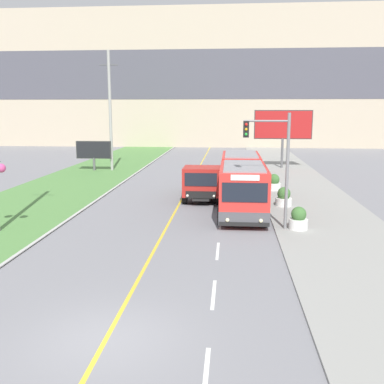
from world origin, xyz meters
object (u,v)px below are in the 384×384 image
object	(u,v)px
utility_pole_far	(110,111)
planter_round_near	(299,219)
planter_round_second	(284,198)
planter_round_third	(274,183)
billboard_small	(94,151)
dump_truck	(203,183)
car_distant	(242,165)
traffic_light_mast	(274,156)
billboard_large	(283,126)
city_bus	(242,182)

from	to	relation	value
utility_pole_far	planter_round_near	world-z (taller)	utility_pole_far
planter_round_near	planter_round_second	world-z (taller)	planter_round_second
planter_round_third	planter_round_second	bearing A→B (deg)	-88.89
utility_pole_far	planter_round_near	xyz separation A→B (m)	(15.09, -20.95, -5.20)
billboard_small	planter_round_second	distance (m)	22.62
dump_truck	planter_round_second	bearing A→B (deg)	-18.57
car_distant	planter_round_third	xyz separation A→B (m)	(2.13, -9.52, -0.08)
traffic_light_mast	planter_round_second	size ratio (longest dim) A/B	4.97
planter_round_third	billboard_large	bearing A→B (deg)	81.25
traffic_light_mast	billboard_large	bearing A→B (deg)	82.66
car_distant	billboard_large	size ratio (longest dim) A/B	0.73
dump_truck	billboard_small	distance (m)	17.77
city_bus	planter_round_third	xyz separation A→B (m)	(2.50, 5.31, -0.91)
utility_pole_far	traffic_light_mast	world-z (taller)	utility_pole_far
utility_pole_far	billboard_large	world-z (taller)	utility_pole_far
dump_truck	planter_round_near	distance (m)	8.93
car_distant	billboard_small	world-z (taller)	billboard_small
traffic_light_mast	planter_round_near	distance (m)	3.40
dump_truck	planter_round_third	xyz separation A→B (m)	(5.03, 3.75, -0.58)
city_bus	utility_pole_far	world-z (taller)	utility_pole_far
billboard_small	planter_round_near	world-z (taller)	billboard_small
utility_pole_far	planter_round_near	distance (m)	26.34
city_bus	planter_round_second	xyz separation A→B (m)	(2.61, -0.17, -0.92)
city_bus	traffic_light_mast	distance (m)	6.17
city_bus	billboard_small	bearing A→B (deg)	133.12
car_distant	billboard_large	distance (m)	6.44
billboard_large	billboard_small	world-z (taller)	billboard_large
car_distant	traffic_light_mast	size ratio (longest dim) A/B	0.74
billboard_small	billboard_large	bearing A→B (deg)	9.70
utility_pole_far	traffic_light_mast	size ratio (longest dim) A/B	1.96
utility_pole_far	planter_round_second	distance (m)	22.16
billboard_large	car_distant	bearing A→B (deg)	-140.53
billboard_small	car_distant	bearing A→B (deg)	-0.85
city_bus	planter_round_second	distance (m)	2.77
utility_pole_far	city_bus	bearing A→B (deg)	-51.07
billboard_small	planter_round_second	xyz separation A→B (m)	(16.69, -15.20, -1.37)
planter_round_near	planter_round_second	xyz separation A→B (m)	(-0.11, 5.47, 0.01)
dump_truck	planter_round_near	xyz separation A→B (m)	(5.25, -7.20, -0.60)
car_distant	billboard_large	world-z (taller)	billboard_large
dump_truck	car_distant	distance (m)	13.59
planter_round_second	billboard_small	bearing A→B (deg)	137.67
dump_truck	planter_round_near	world-z (taller)	dump_truck
utility_pole_far	planter_round_second	xyz separation A→B (m)	(14.98, -15.48, -5.19)
car_distant	billboard_small	xyz separation A→B (m)	(-14.46, 0.21, 1.28)
car_distant	utility_pole_far	world-z (taller)	utility_pole_far
dump_truck	car_distant	world-z (taller)	dump_truck
planter_round_second	dump_truck	bearing A→B (deg)	161.43
billboard_large	billboard_small	distance (m)	18.99
utility_pole_far	planter_round_second	bearing A→B (deg)	-45.93
traffic_light_mast	planter_round_near	world-z (taller)	traffic_light_mast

